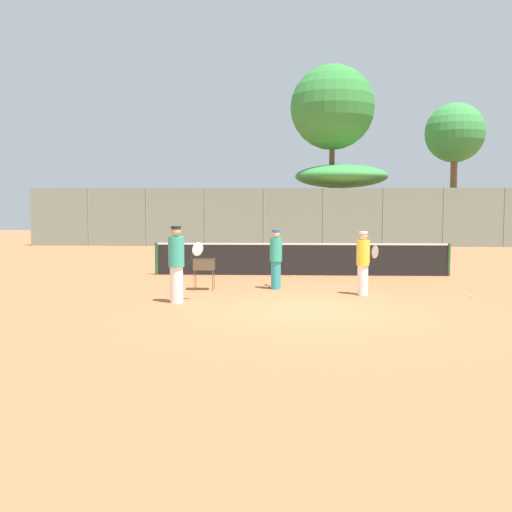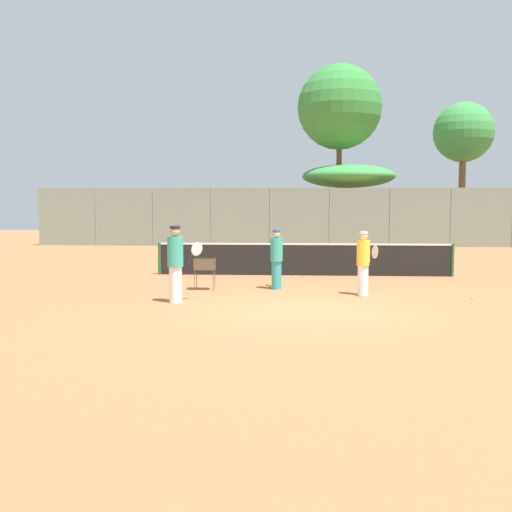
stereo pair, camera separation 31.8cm
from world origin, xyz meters
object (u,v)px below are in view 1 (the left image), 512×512
Objects in this scene: player_white_outfit at (363,262)px; player_red_cap at (276,258)px; parked_car at (441,233)px; tennis_net at (301,259)px; player_yellow_shirt at (177,263)px; ball_cart at (204,267)px.

player_red_cap is (-2.27, 0.98, -0.00)m from player_white_outfit.
player_red_cap is at bearing -139.34° from player_white_outfit.
tennis_net is at bearing -118.76° from parked_car.
player_yellow_shirt is 2.24m from ball_cart.
player_yellow_shirt reaches higher than ball_cart.
player_red_cap is at bearing 6.46° from ball_cart.
player_red_cap is 0.90× the size of player_yellow_shirt.
tennis_net is 5.93× the size of player_red_cap.
tennis_net is at bearing 173.09° from player_white_outfit.
player_yellow_shirt is (-2.34, -2.41, 0.10)m from player_red_cap.
parked_car is at bearing 61.24° from tennis_net.
player_yellow_shirt reaches higher than tennis_net.
parked_car is at bearing 29.45° from player_yellow_shirt.
ball_cart is (-1.97, -0.22, -0.22)m from player_red_cap.
tennis_net is 5.92× the size of player_white_outfit.
player_white_outfit is at bearing -109.84° from parked_car.
parked_car is (11.87, 21.56, -0.29)m from player_yellow_shirt.
tennis_net is 5.32× the size of player_yellow_shirt.
tennis_net is 18.14m from parked_car.
player_yellow_shirt is (-3.14, -5.66, 0.39)m from tennis_net.
tennis_net is 4.45m from ball_cart.
player_yellow_shirt is at bearing -99.43° from ball_cart.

